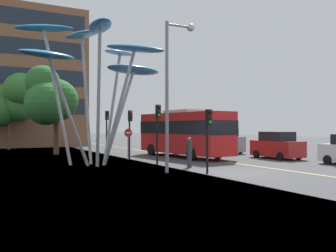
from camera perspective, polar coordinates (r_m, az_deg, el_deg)
The scene contains 15 objects.
ground at distance 20.16m, azimuth 9.28°, elevation -7.23°, with size 120.00×240.00×0.10m.
red_bus at distance 30.08m, azimuth 2.43°, elevation -0.84°, with size 3.39×10.00×3.78m.
leaf_sculpture at distance 24.93m, azimuth -11.17°, elevation 10.51°, with size 9.85×8.23×9.21m.
traffic_light_kerb_near at distance 19.47m, azimuth 6.16°, elevation -0.16°, with size 0.28×0.42×3.35m.
traffic_light_kerb_far at distance 23.81m, azimuth -1.56°, elevation 0.68°, with size 0.28×0.42×3.84m.
traffic_light_island_mid at distance 28.19m, azimuth -5.81°, elevation 0.31°, with size 0.28×0.42×3.67m.
traffic_light_opposite at distance 33.53m, azimuth -9.28°, elevation 0.46°, with size 0.28×0.42×3.84m.
car_parked_mid at distance 29.89m, azimuth 16.25°, elevation -2.93°, with size 2.03×4.15×2.06m.
car_parked_far at distance 35.13m, azimuth 8.45°, elevation -2.30°, with size 2.04×4.19×2.37m.
street_lamp at distance 20.29m, azimuth 0.81°, elevation 7.57°, with size 1.80×0.44×8.15m.
tree_pavement_near at distance 33.89m, azimuth -17.39°, elevation 4.04°, with size 4.66×4.98×7.75m.
tree_pavement_far at distance 43.64m, azimuth -22.70°, elevation 3.49°, with size 5.77×5.47×8.16m.
pedestrian at distance 22.57m, azimuth 3.26°, elevation -4.00°, with size 0.34×0.34×1.82m.
no_entry_sign at distance 27.62m, azimuth -6.08°, elevation -1.99°, with size 0.60×0.12×2.30m.
backdrop_building at distance 52.87m, azimuth -24.22°, elevation 6.44°, with size 19.39×13.66×16.91m.
Camera 1 is at (-12.74, -15.92, 2.46)m, focal length 40.06 mm.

